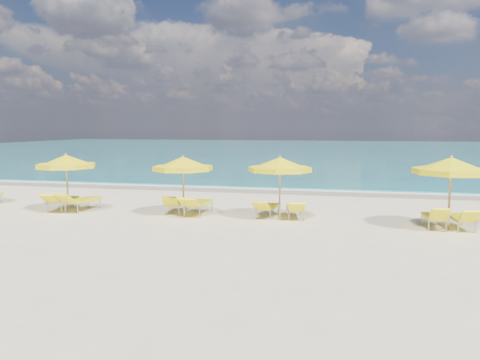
# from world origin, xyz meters

# --- Properties ---
(ground_plane) EXTENTS (120.00, 120.00, 0.00)m
(ground_plane) POSITION_xyz_m (0.00, 0.00, 0.00)
(ground_plane) COLOR beige
(ocean) EXTENTS (120.00, 80.00, 0.30)m
(ocean) POSITION_xyz_m (0.00, 48.00, 0.00)
(ocean) COLOR #157379
(ocean) RESTS_ON ground
(wet_sand_band) EXTENTS (120.00, 2.60, 0.01)m
(wet_sand_band) POSITION_xyz_m (0.00, 7.40, 0.00)
(wet_sand_band) COLOR tan
(wet_sand_band) RESTS_ON ground
(foam_line) EXTENTS (120.00, 1.20, 0.03)m
(foam_line) POSITION_xyz_m (0.00, 8.20, 0.00)
(foam_line) COLOR white
(foam_line) RESTS_ON ground
(whitecap_near) EXTENTS (14.00, 0.36, 0.05)m
(whitecap_near) POSITION_xyz_m (-6.00, 17.00, 0.00)
(whitecap_near) COLOR white
(whitecap_near) RESTS_ON ground
(whitecap_far) EXTENTS (18.00, 0.30, 0.05)m
(whitecap_far) POSITION_xyz_m (8.00, 24.00, 0.00)
(whitecap_far) COLOR white
(whitecap_far) RESTS_ON ground
(umbrella_2) EXTENTS (2.35, 2.35, 2.25)m
(umbrella_2) POSITION_xyz_m (-6.41, -0.21, 1.92)
(umbrella_2) COLOR tan
(umbrella_2) RESTS_ON ground
(umbrella_3) EXTENTS (2.69, 2.69, 2.23)m
(umbrella_3) POSITION_xyz_m (-1.77, -0.04, 1.90)
(umbrella_3) COLOR tan
(umbrella_3) RESTS_ON ground
(umbrella_4) EXTENTS (2.27, 2.27, 2.26)m
(umbrella_4) POSITION_xyz_m (1.74, 0.14, 1.92)
(umbrella_4) COLOR tan
(umbrella_4) RESTS_ON ground
(umbrella_5) EXTENTS (2.81, 2.81, 2.37)m
(umbrella_5) POSITION_xyz_m (7.21, -0.37, 2.02)
(umbrella_5) COLOR tan
(umbrella_5) RESTS_ON ground
(lounger_2_left) EXTENTS (0.75, 1.96, 0.80)m
(lounger_2_left) POSITION_xyz_m (-6.89, 0.14, 0.23)
(lounger_2_left) COLOR #A5A8AD
(lounger_2_left) RESTS_ON ground
(lounger_2_right) EXTENTS (0.98, 2.07, 0.85)m
(lounger_2_right) POSITION_xyz_m (-6.00, 0.12, 0.24)
(lounger_2_right) COLOR #A5A8AD
(lounger_2_right) RESTS_ON ground
(lounger_3_left) EXTENTS (0.74, 1.76, 0.78)m
(lounger_3_left) POSITION_xyz_m (-2.30, 0.55, 0.21)
(lounger_3_left) COLOR #A5A8AD
(lounger_3_left) RESTS_ON ground
(lounger_3_right) EXTENTS (0.78, 2.06, 0.83)m
(lounger_3_right) POSITION_xyz_m (-1.35, 0.37, 0.24)
(lounger_3_right) COLOR #A5A8AD
(lounger_3_right) RESTS_ON ground
(lounger_4_left) EXTENTS (0.76, 1.79, 0.74)m
(lounger_4_left) POSITION_xyz_m (1.24, 0.52, 0.21)
(lounger_4_left) COLOR #A5A8AD
(lounger_4_left) RESTS_ON ground
(lounger_4_right) EXTENTS (0.87, 1.76, 0.73)m
(lounger_4_right) POSITION_xyz_m (2.25, 0.52, 0.21)
(lounger_4_right) COLOR #A5A8AD
(lounger_4_right) RESTS_ON ground
(lounger_5_left) EXTENTS (0.63, 1.67, 0.83)m
(lounger_5_left) POSITION_xyz_m (6.82, -0.18, 0.21)
(lounger_5_left) COLOR #A5A8AD
(lounger_5_left) RESTS_ON ground
(lounger_5_right) EXTENTS (0.75, 1.76, 0.79)m
(lounger_5_right) POSITION_xyz_m (7.64, -0.13, 0.21)
(lounger_5_right) COLOR #A5A8AD
(lounger_5_right) RESTS_ON ground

